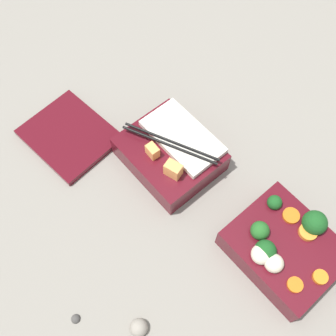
{
  "coord_description": "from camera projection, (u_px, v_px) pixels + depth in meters",
  "views": [
    {
      "loc": [
        -0.15,
        0.26,
        0.69
      ],
      "look_at": [
        0.11,
        0.04,
        0.05
      ],
      "focal_mm": 42.0,
      "sensor_mm": 36.0,
      "label": 1
    }
  ],
  "objects": [
    {
      "name": "ground_plane",
      "position": [
        220.0,
        207.0,
        0.74
      ],
      "size": [
        3.0,
        3.0,
        0.0
      ],
      "primitive_type": "plane",
      "color": "gray"
    },
    {
      "name": "bento_tray_vegetable",
      "position": [
        284.0,
        247.0,
        0.67
      ],
      "size": [
        0.18,
        0.15,
        0.08
      ],
      "color": "#510F19",
      "rests_on": "ground_plane"
    },
    {
      "name": "bento_tray_rice",
      "position": [
        171.0,
        153.0,
        0.76
      ],
      "size": [
        0.18,
        0.15,
        0.08
      ],
      "color": "#510F19",
      "rests_on": "ground_plane"
    },
    {
      "name": "bento_lid",
      "position": [
        69.0,
        135.0,
        0.81
      ],
      "size": [
        0.19,
        0.17,
        0.01
      ],
      "primitive_type": "cube",
      "rotation": [
        0.0,
        0.0,
        0.11
      ],
      "color": "#510F19",
      "rests_on": "ground_plane"
    },
    {
      "name": "pebble_0",
      "position": [
        139.0,
        328.0,
        0.63
      ],
      "size": [
        0.03,
        0.03,
        0.03
      ],
      "primitive_type": "sphere",
      "color": "gray",
      "rests_on": "ground_plane"
    },
    {
      "name": "pebble_1",
      "position": [
        75.0,
        319.0,
        0.64
      ],
      "size": [
        0.02,
        0.02,
        0.02
      ],
      "primitive_type": "sphere",
      "color": "#474442",
      "rests_on": "ground_plane"
    }
  ]
}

